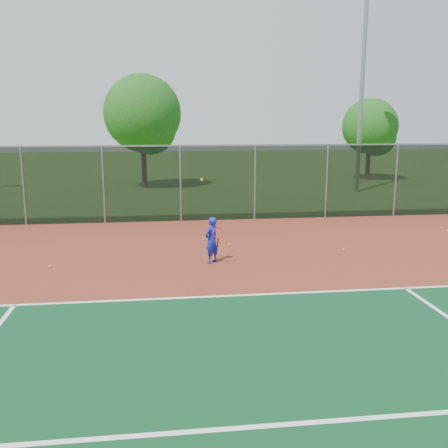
# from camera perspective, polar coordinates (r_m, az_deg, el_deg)

# --- Properties ---
(ground) EXTENTS (120.00, 120.00, 0.00)m
(ground) POSITION_cam_1_polar(r_m,az_deg,el_deg) (9.49, 17.35, -13.56)
(ground) COLOR #315E1B
(ground) RESTS_ON ground
(court_apron) EXTENTS (30.00, 20.00, 0.02)m
(court_apron) POSITION_cam_1_polar(r_m,az_deg,el_deg) (11.18, 13.10, -9.33)
(court_apron) COLOR maroon
(court_apron) RESTS_ON ground
(fence_back) EXTENTS (30.00, 0.06, 3.03)m
(fence_back) POSITION_cam_1_polar(r_m,az_deg,el_deg) (20.26, 3.54, 4.87)
(fence_back) COLOR black
(fence_back) RESTS_ON court_apron
(tennis_player) EXTENTS (0.59, 0.69, 2.39)m
(tennis_player) POSITION_cam_1_polar(r_m,az_deg,el_deg) (14.04, -1.43, -1.83)
(tennis_player) COLOR #131FB9
(tennis_player) RESTS_ON court_apron
(practice_ball_0) EXTENTS (0.07, 0.07, 0.07)m
(practice_ball_0) POSITION_cam_1_polar(r_m,az_deg,el_deg) (16.08, 0.53, -2.37)
(practice_ball_0) COLOR #C7D018
(practice_ball_0) RESTS_ON court_apron
(practice_ball_1) EXTENTS (0.07, 0.07, 0.07)m
(practice_ball_1) POSITION_cam_1_polar(r_m,az_deg,el_deg) (19.81, 24.18, -0.72)
(practice_ball_1) COLOR #C7D018
(practice_ball_1) RESTS_ON court_apron
(practice_ball_2) EXTENTS (0.07, 0.07, 0.07)m
(practice_ball_2) POSITION_cam_1_polar(r_m,az_deg,el_deg) (15.88, 13.49, -2.88)
(practice_ball_2) COLOR #C7D018
(practice_ball_2) RESTS_ON court_apron
(practice_ball_3) EXTENTS (0.07, 0.07, 0.07)m
(practice_ball_3) POSITION_cam_1_polar(r_m,az_deg,el_deg) (14.53, -19.27, -4.58)
(practice_ball_3) COLOR #C7D018
(practice_ball_3) RESTS_ON court_apron
(practice_ball_7) EXTENTS (0.07, 0.07, 0.07)m
(practice_ball_7) POSITION_cam_1_polar(r_m,az_deg,el_deg) (16.82, -2.36, -1.75)
(practice_ball_7) COLOR #C7D018
(practice_ball_7) RESTS_ON court_apron
(floodlight_n) EXTENTS (0.90, 0.40, 13.26)m
(floodlight_n) POSITION_cam_1_polar(r_m,az_deg,el_deg) (29.44, 15.68, 18.02)
(floodlight_n) COLOR gray
(floodlight_n) RESTS_ON ground
(tree_back_left) EXTENTS (4.56, 4.56, 6.69)m
(tree_back_left) POSITION_cam_1_polar(r_m,az_deg,el_deg) (30.37, -9.11, 11.99)
(tree_back_left) COLOR #382714
(tree_back_left) RESTS_ON ground
(tree_back_mid) EXTENTS (3.73, 3.73, 5.48)m
(tree_back_mid) POSITION_cam_1_polar(r_m,az_deg,el_deg) (35.68, 16.53, 10.37)
(tree_back_mid) COLOR #382714
(tree_back_mid) RESTS_ON ground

